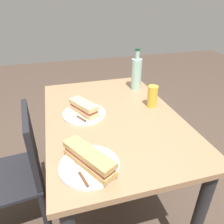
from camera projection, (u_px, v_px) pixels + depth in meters
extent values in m
plane|color=#47382D|center=(112.00, 201.00, 1.63)|extent=(8.00, 8.00, 0.00)
cube|color=#997251|center=(112.00, 117.00, 1.26)|extent=(1.13, 0.76, 0.03)
cylinder|color=#262628|center=(198.00, 220.00, 1.10)|extent=(0.06, 0.06, 0.74)
cylinder|color=#262628|center=(131.00, 121.00, 1.94)|extent=(0.06, 0.06, 0.74)
cylinder|color=#262628|center=(60.00, 132.00, 1.79)|extent=(0.06, 0.06, 0.74)
cube|color=black|center=(5.00, 179.00, 1.26)|extent=(0.44, 0.44, 0.02)
cube|color=black|center=(31.00, 144.00, 1.22)|extent=(0.38, 0.07, 0.40)
cylinder|color=black|center=(40.00, 176.00, 1.57)|extent=(0.04, 0.04, 0.42)
cylinder|color=black|center=(46.00, 218.00, 1.28)|extent=(0.04, 0.04, 0.42)
cylinder|color=white|center=(89.00, 166.00, 0.87)|extent=(0.25, 0.25, 0.01)
cube|color=tan|center=(89.00, 162.00, 0.86)|extent=(0.26, 0.19, 0.02)
cube|color=#B74C3D|center=(89.00, 158.00, 0.85)|extent=(0.24, 0.17, 0.02)
cube|color=tan|center=(89.00, 154.00, 0.84)|extent=(0.26, 0.19, 0.02)
cube|color=silver|center=(74.00, 165.00, 0.86)|extent=(0.10, 0.04, 0.00)
cube|color=#59331E|center=(83.00, 179.00, 0.79)|extent=(0.08, 0.03, 0.01)
cylinder|color=white|center=(84.00, 114.00, 1.25)|extent=(0.25, 0.25, 0.01)
cube|color=#DBB77A|center=(84.00, 111.00, 1.24)|extent=(0.21, 0.15, 0.02)
cube|color=#B74C3D|center=(84.00, 108.00, 1.23)|extent=(0.19, 0.14, 0.02)
cube|color=#DBB77A|center=(83.00, 104.00, 1.21)|extent=(0.21, 0.15, 0.02)
cube|color=silver|center=(72.00, 113.00, 1.23)|extent=(0.09, 0.06, 0.00)
cube|color=#59331E|center=(81.00, 119.00, 1.18)|extent=(0.08, 0.05, 0.01)
cylinder|color=#99C6B7|center=(136.00, 74.00, 1.54)|extent=(0.07, 0.07, 0.22)
cylinder|color=#99C6B7|center=(137.00, 55.00, 1.47)|extent=(0.03, 0.03, 0.06)
cylinder|color=#19472D|center=(138.00, 49.00, 1.45)|extent=(0.03, 0.03, 0.02)
cylinder|color=gold|center=(152.00, 96.00, 1.31)|extent=(0.06, 0.06, 0.14)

